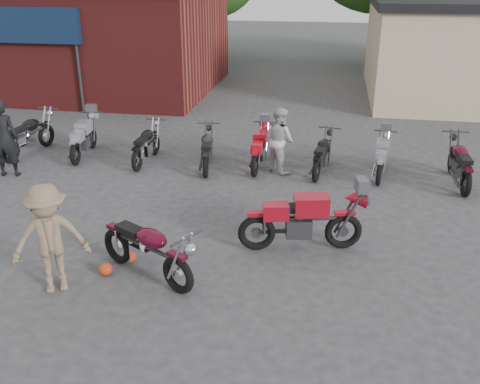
% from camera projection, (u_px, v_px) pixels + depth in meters
% --- Properties ---
extents(ground, '(90.00, 90.00, 0.00)m').
position_uv_depth(ground, '(198.00, 274.00, 9.18)').
color(ground, '#37373A').
extents(brick_building, '(12.00, 8.00, 4.00)m').
position_uv_depth(brick_building, '(70.00, 40.00, 22.51)').
color(brick_building, maroon).
rests_on(brick_building, ground).
extents(vintage_motorcycle, '(2.15, 1.61, 1.21)m').
position_uv_depth(vintage_motorcycle, '(147.00, 246.00, 8.85)').
color(vintage_motorcycle, '#500A1D').
rests_on(vintage_motorcycle, ground).
extents(sportbike, '(2.32, 1.18, 1.29)m').
position_uv_depth(sportbike, '(303.00, 218.00, 9.75)').
color(sportbike, '#AB0E1F').
rests_on(sportbike, ground).
extents(helmet, '(0.26, 0.26, 0.22)m').
position_uv_depth(helmet, '(106.00, 269.00, 9.12)').
color(helmet, '#BC3814').
rests_on(helmet, ground).
extents(person_dark, '(0.79, 0.61, 1.95)m').
position_uv_depth(person_dark, '(4.00, 138.00, 13.12)').
color(person_dark, black).
rests_on(person_dark, ground).
extents(person_light, '(1.02, 1.02, 1.67)m').
position_uv_depth(person_light, '(280.00, 140.00, 13.47)').
color(person_light, '#BAB9B5').
rests_on(person_light, ground).
extents(person_tan, '(1.38, 1.18, 1.85)m').
position_uv_depth(person_tan, '(50.00, 239.00, 8.41)').
color(person_tan, '#7E654E').
rests_on(person_tan, ground).
extents(row_bike_0, '(0.99, 2.17, 1.21)m').
position_uv_depth(row_bike_0, '(29.00, 133.00, 14.80)').
color(row_bike_0, black).
rests_on(row_bike_0, ground).
extents(row_bike_1, '(0.89, 2.03, 1.14)m').
position_uv_depth(row_bike_1, '(83.00, 136.00, 14.66)').
color(row_bike_1, '#91949F').
rests_on(row_bike_1, ground).
extents(row_bike_2, '(0.66, 1.88, 1.08)m').
position_uv_depth(row_bike_2, '(146.00, 143.00, 14.21)').
color(row_bike_2, black).
rests_on(row_bike_2, ground).
extents(row_bike_3, '(0.93, 1.96, 1.09)m').
position_uv_depth(row_bike_3, '(207.00, 148.00, 13.80)').
color(row_bike_3, black).
rests_on(row_bike_3, ground).
extents(row_bike_4, '(0.67, 1.91, 1.10)m').
position_uv_depth(row_bike_4, '(260.00, 147.00, 13.86)').
color(row_bike_4, red).
rests_on(row_bike_4, ground).
extents(row_bike_5, '(0.90, 1.93, 1.08)m').
position_uv_depth(row_bike_5, '(323.00, 152.00, 13.48)').
color(row_bike_5, black).
rests_on(row_bike_5, ground).
extents(row_bike_6, '(0.83, 1.87, 1.05)m').
position_uv_depth(row_bike_6, '(382.00, 156.00, 13.29)').
color(row_bike_6, gray).
rests_on(row_bike_6, ground).
extents(row_bike_7, '(0.71, 2.05, 1.18)m').
position_uv_depth(row_bike_7, '(460.00, 161.00, 12.74)').
color(row_bike_7, '#4B0921').
rests_on(row_bike_7, ground).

